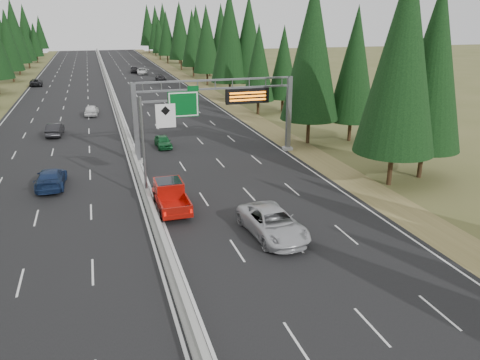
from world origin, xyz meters
The scene contains 18 objects.
road centered at (0.00, 80.00, 0.04)m, with size 32.00×260.00×0.08m, color black.
shoulder_right centered at (17.80, 80.00, 0.03)m, with size 3.60×260.00×0.06m, color olive.
shoulder_left centered at (-17.80, 80.00, 0.03)m, with size 3.60×260.00×0.06m, color #4F5326.
median_barrier centered at (0.00, 80.00, 0.41)m, with size 0.70×260.00×0.85m.
sign_gantry centered at (8.92, 34.88, 5.27)m, with size 16.75×0.98×7.80m.
hov_sign_pole centered at (0.58, 24.97, 4.72)m, with size 2.80×0.50×8.00m.
tree_row_right centered at (21.91, 81.13, 9.50)m, with size 11.64×240.31×18.82m.
silver_minivan centered at (7.07, 15.81, 0.97)m, with size 2.96×6.41×1.78m, color #B4B4B9.
red_pickup centered at (1.50, 22.73, 1.15)m, with size 2.12×5.94×1.94m.
car_ahead_green centered at (3.54, 40.00, 0.74)m, with size 1.55×3.85×1.31m, color #135729.
car_ahead_dkred centered at (9.26, 65.25, 0.79)m, with size 1.51×4.33×1.43m, color #580D0C.
car_ahead_dkgrey centered at (11.42, 96.41, 0.76)m, with size 1.90×4.68×1.36m, color black.
car_ahead_white centered at (8.98, 111.75, 0.83)m, with size 2.49×5.41×1.50m, color silver.
car_ahead_far centered at (7.39, 115.68, 0.90)m, with size 1.93×4.79×1.63m, color black.
car_onc_near centered at (-8.11, 49.25, 0.85)m, with size 1.62×4.66×1.54m, color black.
car_onc_blue centered at (-7.33, 30.00, 0.87)m, with size 2.22×5.47×1.59m, color navy.
car_onc_white centered at (-3.78, 60.83, 0.85)m, with size 1.81×4.49×1.53m, color white.
car_onc_far centered at (-14.50, 96.87, 0.81)m, with size 2.43×5.26×1.46m, color black.
Camera 1 is at (-3.21, -10.02, 13.59)m, focal length 35.00 mm.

